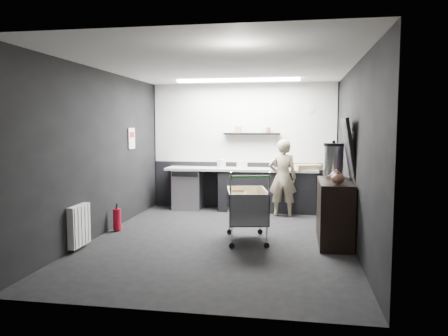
# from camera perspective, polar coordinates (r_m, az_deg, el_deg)

# --- Properties ---
(floor) EXTENTS (5.50, 5.50, 0.00)m
(floor) POSITION_cam_1_polar(r_m,az_deg,el_deg) (7.01, -0.34, -9.28)
(floor) COLOR black
(floor) RESTS_ON ground
(ceiling) EXTENTS (5.50, 5.50, 0.00)m
(ceiling) POSITION_cam_1_polar(r_m,az_deg,el_deg) (6.83, -0.35, 13.17)
(ceiling) COLOR silver
(ceiling) RESTS_ON wall_back
(wall_back) EXTENTS (5.50, 0.00, 5.50)m
(wall_back) POSITION_cam_1_polar(r_m,az_deg,el_deg) (9.51, 2.52, 2.87)
(wall_back) COLOR black
(wall_back) RESTS_ON floor
(wall_front) EXTENTS (5.50, 0.00, 5.50)m
(wall_front) POSITION_cam_1_polar(r_m,az_deg,el_deg) (4.12, -6.95, -0.69)
(wall_front) COLOR black
(wall_front) RESTS_ON floor
(wall_left) EXTENTS (0.00, 5.50, 5.50)m
(wall_left) POSITION_cam_1_polar(r_m,az_deg,el_deg) (7.40, -15.79, 1.90)
(wall_left) COLOR black
(wall_left) RESTS_ON floor
(wall_right) EXTENTS (0.00, 5.50, 5.50)m
(wall_right) POSITION_cam_1_polar(r_m,az_deg,el_deg) (6.74, 16.66, 1.54)
(wall_right) COLOR black
(wall_right) RESTS_ON floor
(kitchen_wall_panel) EXTENTS (3.95, 0.02, 1.70)m
(kitchen_wall_panel) POSITION_cam_1_polar(r_m,az_deg,el_deg) (9.48, 2.52, 5.89)
(kitchen_wall_panel) COLOR silver
(kitchen_wall_panel) RESTS_ON wall_back
(dado_panel) EXTENTS (3.95, 0.02, 1.00)m
(dado_panel) POSITION_cam_1_polar(r_m,az_deg,el_deg) (9.56, 2.48, -2.22)
(dado_panel) COLOR black
(dado_panel) RESTS_ON wall_back
(floating_shelf) EXTENTS (1.20, 0.22, 0.04)m
(floating_shelf) POSITION_cam_1_polar(r_m,az_deg,el_deg) (9.35, 3.65, 4.48)
(floating_shelf) COLOR black
(floating_shelf) RESTS_ON wall_back
(wall_clock) EXTENTS (0.20, 0.03, 0.20)m
(wall_clock) POSITION_cam_1_polar(r_m,az_deg,el_deg) (9.40, 11.09, 7.62)
(wall_clock) COLOR white
(wall_clock) RESTS_ON wall_back
(poster) EXTENTS (0.02, 0.30, 0.40)m
(poster) POSITION_cam_1_polar(r_m,az_deg,el_deg) (8.58, -11.98, 3.80)
(poster) COLOR white
(poster) RESTS_ON wall_left
(poster_red_band) EXTENTS (0.02, 0.22, 0.10)m
(poster_red_band) POSITION_cam_1_polar(r_m,az_deg,el_deg) (8.57, -11.96, 4.27)
(poster_red_band) COLOR red
(poster_red_band) RESTS_ON poster
(radiator) EXTENTS (0.10, 0.50, 0.60)m
(radiator) POSITION_cam_1_polar(r_m,az_deg,el_deg) (6.71, -18.40, -7.16)
(radiator) COLOR white
(radiator) RESTS_ON wall_left
(ceiling_strip) EXTENTS (2.40, 0.20, 0.04)m
(ceiling_strip) POSITION_cam_1_polar(r_m,az_deg,el_deg) (8.65, 1.81, 11.37)
(ceiling_strip) COLOR white
(ceiling_strip) RESTS_ON ceiling
(prep_counter) EXTENTS (3.20, 0.61, 0.90)m
(prep_counter) POSITION_cam_1_polar(r_m,az_deg,el_deg) (9.25, 3.08, -2.76)
(prep_counter) COLOR black
(prep_counter) RESTS_ON floor
(person) EXTENTS (0.58, 0.40, 1.53)m
(person) POSITION_cam_1_polar(r_m,az_deg,el_deg) (8.71, 7.67, -1.29)
(person) COLOR beige
(person) RESTS_ON floor
(shopping_cart) EXTENTS (0.77, 1.09, 1.09)m
(shopping_cart) POSITION_cam_1_polar(r_m,az_deg,el_deg) (6.80, 2.98, -5.25)
(shopping_cart) COLOR silver
(shopping_cart) RESTS_ON floor
(sideboard) EXTENTS (0.55, 1.28, 1.91)m
(sideboard) POSITION_cam_1_polar(r_m,az_deg,el_deg) (6.93, 14.32, -4.50)
(sideboard) COLOR black
(sideboard) RESTS_ON floor
(fire_extinguisher) EXTENTS (0.14, 0.14, 0.45)m
(fire_extinguisher) POSITION_cam_1_polar(r_m,az_deg,el_deg) (7.71, -13.79, -6.41)
(fire_extinguisher) COLOR #B80C22
(fire_extinguisher) RESTS_ON floor
(cardboard_box) EXTENTS (0.60, 0.52, 0.10)m
(cardboard_box) POSITION_cam_1_polar(r_m,az_deg,el_deg) (9.09, 10.92, 0.13)
(cardboard_box) COLOR #9C8353
(cardboard_box) RESTS_ON prep_counter
(pink_tub) EXTENTS (0.18, 0.18, 0.18)m
(pink_tub) POSITION_cam_1_polar(r_m,az_deg,el_deg) (9.27, -0.34, 0.58)
(pink_tub) COLOR silver
(pink_tub) RESTS_ON prep_counter
(white_container) EXTENTS (0.22, 0.19, 0.16)m
(white_container) POSITION_cam_1_polar(r_m,az_deg,el_deg) (9.15, 2.36, 0.44)
(white_container) COLOR white
(white_container) RESTS_ON prep_counter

